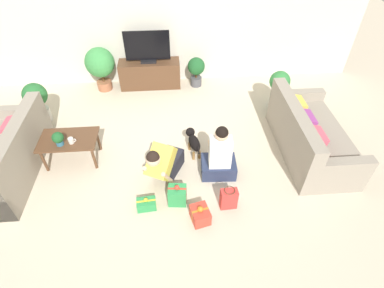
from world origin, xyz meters
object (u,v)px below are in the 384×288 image
at_px(potted_plant_corner_right, 279,86).
at_px(person_sitting, 219,158).
at_px(potted_plant_corner_left, 37,100).
at_px(gift_box_b, 146,204).
at_px(potted_plant_back_left, 100,64).
at_px(gift_box_a, 177,195).
at_px(sofa_left, 5,158).
at_px(potted_plant_back_right, 196,69).
at_px(person_kneeling, 164,162).
at_px(mug, 71,141).
at_px(coffee_table, 69,141).
at_px(tv_console, 150,74).
at_px(gift_bag_a, 229,199).
at_px(sofa_right, 309,136).
at_px(tabletop_plant, 58,138).
at_px(dog, 193,141).
at_px(tv, 147,49).
at_px(gift_box_c, 200,215).

bearing_deg(potted_plant_corner_right, person_sitting, -129.02).
distance_m(potted_plant_corner_left, gift_box_b, 2.95).
relative_size(potted_plant_back_left, gift_box_a, 2.62).
height_order(sofa_left, potted_plant_back_right, sofa_left).
xyz_separation_m(sofa_left, person_kneeling, (2.39, -0.32, 0.05)).
bearing_deg(mug, person_sitting, -9.98).
relative_size(coffee_table, potted_plant_corner_left, 1.13).
distance_m(coffee_table, mug, 0.17).
xyz_separation_m(tv_console, gift_bag_a, (1.14, -3.30, -0.12)).
distance_m(sofa_right, coffee_table, 3.81).
relative_size(gift_bag_a, mug, 2.95).
bearing_deg(gift_box_a, potted_plant_back_right, 80.17).
distance_m(sofa_right, potted_plant_back_right, 2.75).
relative_size(tv_console, potted_plant_back_left, 1.38).
bearing_deg(mug, person_kneeling, -16.46).
bearing_deg(sofa_right, tabletop_plant, 90.81).
relative_size(sofa_left, person_kneeling, 2.32).
bearing_deg(dog, potted_plant_corner_right, -158.00).
xyz_separation_m(tv, gift_box_c, (0.73, -3.48, -0.75)).
height_order(person_kneeling, person_sitting, person_sitting).
relative_size(coffee_table, tabletop_plant, 3.92).
height_order(person_sitting, gift_box_c, person_sitting).
bearing_deg(potted_plant_corner_left, gift_box_b, -47.29).
bearing_deg(tv, tabletop_plant, -118.67).
distance_m(person_sitting, tabletop_plant, 2.40).
bearing_deg(gift_bag_a, tv_console, 109.11).
height_order(potted_plant_back_right, gift_box_b, potted_plant_back_right).
bearing_deg(gift_box_b, mug, 139.73).
xyz_separation_m(coffee_table, tv_console, (1.19, 2.19, -0.11)).
bearing_deg(gift_box_b, dog, 55.54).
xyz_separation_m(potted_plant_corner_right, person_sitting, (-1.39, -1.71, -0.13)).
relative_size(gift_box_a, tabletop_plant, 1.57).
bearing_deg(tv, gift_box_b, -89.82).
height_order(sofa_left, mug, sofa_left).
relative_size(dog, gift_box_b, 2.11).
distance_m(tv, person_sitting, 2.93).
relative_size(gift_box_b, gift_bag_a, 0.77).
distance_m(sofa_right, potted_plant_back_left, 4.24).
xyz_separation_m(potted_plant_back_left, gift_box_b, (0.99, -3.18, -0.50)).
height_order(gift_box_a, mug, mug).
height_order(potted_plant_back_right, potted_plant_back_left, potted_plant_back_left).
relative_size(potted_plant_back_right, potted_plant_corner_left, 0.82).
bearing_deg(coffee_table, person_kneeling, -19.18).
distance_m(gift_box_c, tabletop_plant, 2.36).
relative_size(coffee_table, tv_console, 0.69).
bearing_deg(potted_plant_back_right, gift_box_a, -99.83).
height_order(gift_box_b, gift_bag_a, gift_bag_a).
xyz_separation_m(potted_plant_back_right, gift_bag_a, (0.16, -3.25, -0.22)).
bearing_deg(potted_plant_corner_left, person_kneeling, -35.69).
bearing_deg(dog, potted_plant_back_right, -108.82).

